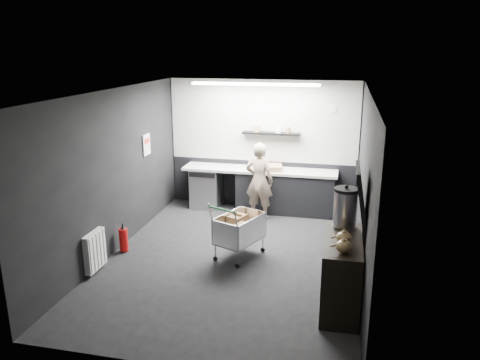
# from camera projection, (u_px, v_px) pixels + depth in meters

# --- Properties ---
(floor) EXTENTS (5.50, 5.50, 0.00)m
(floor) POSITION_uv_depth(u_px,v_px,m) (232.00, 259.00, 7.66)
(floor) COLOR black
(floor) RESTS_ON ground
(ceiling) EXTENTS (5.50, 5.50, 0.00)m
(ceiling) POSITION_uv_depth(u_px,v_px,m) (231.00, 92.00, 6.91)
(ceiling) COLOR silver
(ceiling) RESTS_ON wall_back
(wall_back) EXTENTS (5.50, 0.00, 5.50)m
(wall_back) POSITION_uv_depth(u_px,v_px,m) (262.00, 144.00, 9.86)
(wall_back) COLOR black
(wall_back) RESTS_ON floor
(wall_front) EXTENTS (5.50, 0.00, 5.50)m
(wall_front) POSITION_uv_depth(u_px,v_px,m) (168.00, 253.00, 4.71)
(wall_front) COLOR black
(wall_front) RESTS_ON floor
(wall_left) EXTENTS (0.00, 5.50, 5.50)m
(wall_left) POSITION_uv_depth(u_px,v_px,m) (114.00, 172.00, 7.70)
(wall_left) COLOR black
(wall_left) RESTS_ON floor
(wall_right) EXTENTS (0.00, 5.50, 5.50)m
(wall_right) POSITION_uv_depth(u_px,v_px,m) (364.00, 188.00, 6.86)
(wall_right) COLOR black
(wall_right) RESTS_ON floor
(kitchen_wall_panel) EXTENTS (3.95, 0.02, 1.70)m
(kitchen_wall_panel) POSITION_uv_depth(u_px,v_px,m) (263.00, 121.00, 9.71)
(kitchen_wall_panel) COLOR #B6B6B2
(kitchen_wall_panel) RESTS_ON wall_back
(dado_panel) EXTENTS (3.95, 0.02, 1.00)m
(dado_panel) POSITION_uv_depth(u_px,v_px,m) (262.00, 183.00, 10.08)
(dado_panel) COLOR black
(dado_panel) RESTS_ON wall_back
(floating_shelf) EXTENTS (1.20, 0.22, 0.04)m
(floating_shelf) POSITION_uv_depth(u_px,v_px,m) (271.00, 133.00, 9.62)
(floating_shelf) COLOR black
(floating_shelf) RESTS_ON wall_back
(wall_clock) EXTENTS (0.20, 0.03, 0.20)m
(wall_clock) POSITION_uv_depth(u_px,v_px,m) (332.00, 109.00, 9.32)
(wall_clock) COLOR silver
(wall_clock) RESTS_ON wall_back
(poster) EXTENTS (0.02, 0.30, 0.40)m
(poster) POSITION_uv_depth(u_px,v_px,m) (147.00, 145.00, 8.86)
(poster) COLOR silver
(poster) RESTS_ON wall_left
(poster_red_band) EXTENTS (0.02, 0.22, 0.10)m
(poster_red_band) POSITION_uv_depth(u_px,v_px,m) (147.00, 141.00, 8.84)
(poster_red_band) COLOR red
(poster_red_band) RESTS_ON poster
(radiator) EXTENTS (0.10, 0.50, 0.60)m
(radiator) POSITION_uv_depth(u_px,v_px,m) (95.00, 251.00, 7.13)
(radiator) COLOR silver
(radiator) RESTS_ON wall_left
(ceiling_strip) EXTENTS (2.40, 0.20, 0.04)m
(ceiling_strip) POSITION_uv_depth(u_px,v_px,m) (255.00, 84.00, 8.65)
(ceiling_strip) COLOR white
(ceiling_strip) RESTS_ON ceiling
(prep_counter) EXTENTS (3.20, 0.61, 0.90)m
(prep_counter) POSITION_uv_depth(u_px,v_px,m) (265.00, 190.00, 9.77)
(prep_counter) COLOR black
(prep_counter) RESTS_ON floor
(person) EXTENTS (0.61, 0.44, 1.55)m
(person) POSITION_uv_depth(u_px,v_px,m) (259.00, 181.00, 9.27)
(person) COLOR beige
(person) RESTS_ON floor
(shopping_cart) EXTENTS (0.84, 1.08, 0.97)m
(shopping_cart) POSITION_uv_depth(u_px,v_px,m) (239.00, 230.00, 7.62)
(shopping_cart) COLOR silver
(shopping_cart) RESTS_ON floor
(sideboard) EXTENTS (0.55, 1.28, 1.92)m
(sideboard) POSITION_uv_depth(u_px,v_px,m) (343.00, 263.00, 6.15)
(sideboard) COLOR black
(sideboard) RESTS_ON floor
(fire_extinguisher) EXTENTS (0.15, 0.15, 0.48)m
(fire_extinguisher) POSITION_uv_depth(u_px,v_px,m) (124.00, 239.00, 7.86)
(fire_extinguisher) COLOR #B00C0B
(fire_extinguisher) RESTS_ON floor
(cardboard_box) EXTENTS (0.60, 0.50, 0.11)m
(cardboard_box) POSITION_uv_depth(u_px,v_px,m) (269.00, 168.00, 9.57)
(cardboard_box) COLOR #926E4E
(cardboard_box) RESTS_ON prep_counter
(pink_tub) EXTENTS (0.21, 0.21, 0.21)m
(pink_tub) POSITION_uv_depth(u_px,v_px,m) (255.00, 164.00, 9.67)
(pink_tub) COLOR white
(pink_tub) RESTS_ON prep_counter
(white_container) EXTENTS (0.20, 0.17, 0.16)m
(white_container) POSITION_uv_depth(u_px,v_px,m) (253.00, 166.00, 9.64)
(white_container) COLOR silver
(white_container) RESTS_ON prep_counter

